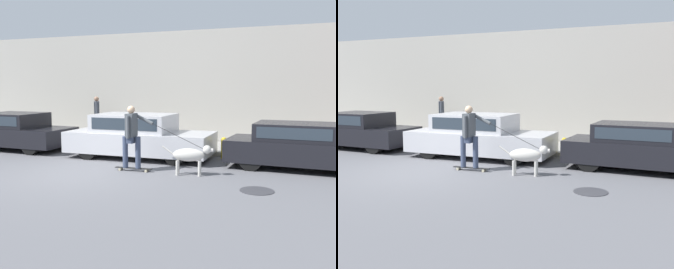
% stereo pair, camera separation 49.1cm
% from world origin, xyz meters
% --- Properties ---
extents(ground_plane, '(36.00, 36.00, 0.00)m').
position_xyz_m(ground_plane, '(0.00, 0.00, 0.00)').
color(ground_plane, slate).
extents(back_wall, '(32.00, 0.30, 4.39)m').
position_xyz_m(back_wall, '(0.00, 6.26, 2.19)').
color(back_wall, '#ADA89E').
rests_on(back_wall, ground_plane).
extents(sidewalk_curb, '(30.00, 2.42, 0.15)m').
position_xyz_m(sidewalk_curb, '(0.00, 4.88, 0.07)').
color(sidewalk_curb, gray).
rests_on(sidewalk_curb, ground_plane).
extents(parked_car_0, '(3.95, 1.91, 1.31)m').
position_xyz_m(parked_car_0, '(-4.38, 2.63, 0.63)').
color(parked_car_0, black).
rests_on(parked_car_0, ground_plane).
extents(parked_car_1, '(4.62, 1.97, 1.39)m').
position_xyz_m(parked_car_1, '(0.41, 2.62, 0.67)').
color(parked_car_1, black).
rests_on(parked_car_1, ground_plane).
extents(parked_car_2, '(4.03, 1.85, 1.26)m').
position_xyz_m(parked_car_2, '(5.25, 2.63, 0.62)').
color(parked_car_2, black).
rests_on(parked_car_2, ground_plane).
extents(dog, '(1.30, 0.48, 0.78)m').
position_xyz_m(dog, '(2.69, 0.83, 0.52)').
color(dog, beige).
rests_on(dog, ground_plane).
extents(skateboarder, '(2.50, 0.59, 1.75)m').
position_xyz_m(skateboarder, '(1.08, 0.76, 0.99)').
color(skateboarder, beige).
rests_on(skateboarder, ground_plane).
extents(pedestrian_with_bag, '(0.44, 0.62, 1.69)m').
position_xyz_m(pedestrian_with_bag, '(-2.74, 5.35, 1.08)').
color(pedestrian_with_bag, '#3D4760').
rests_on(pedestrian_with_bag, sidewalk_curb).
extents(manhole_cover, '(0.74, 0.74, 0.01)m').
position_xyz_m(manhole_cover, '(4.50, -0.11, 0.01)').
color(manhole_cover, '#38383D').
rests_on(manhole_cover, ground_plane).
extents(fire_hydrant, '(0.18, 0.18, 0.67)m').
position_xyz_m(fire_hydrant, '(2.96, 3.42, 0.36)').
color(fire_hydrant, gold).
rests_on(fire_hydrant, ground_plane).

